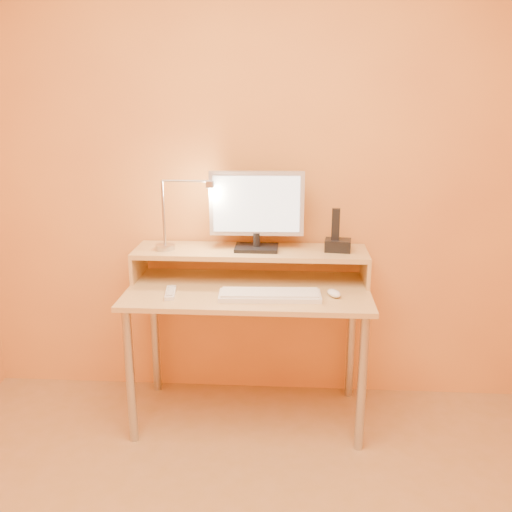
# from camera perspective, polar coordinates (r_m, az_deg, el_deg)

# --- Properties ---
(wall_back) EXTENTS (3.00, 0.04, 2.50)m
(wall_back) POSITION_cam_1_polar(r_m,az_deg,el_deg) (2.97, -0.35, 8.45)
(wall_back) COLOR #F5A348
(wall_back) RESTS_ON floor
(desk_leg_fl) EXTENTS (0.04, 0.04, 0.69)m
(desk_leg_fl) POSITION_cam_1_polar(r_m,az_deg,el_deg) (2.80, -12.70, -11.91)
(desk_leg_fl) COLOR #AFAFB3
(desk_leg_fl) RESTS_ON floor
(desk_leg_fr) EXTENTS (0.04, 0.04, 0.69)m
(desk_leg_fr) POSITION_cam_1_polar(r_m,az_deg,el_deg) (2.72, 10.74, -12.69)
(desk_leg_fr) COLOR #AFAFB3
(desk_leg_fr) RESTS_ON floor
(desk_leg_bl) EXTENTS (0.04, 0.04, 0.69)m
(desk_leg_bl) POSITION_cam_1_polar(r_m,az_deg,el_deg) (3.24, -10.26, -7.81)
(desk_leg_bl) COLOR #AFAFB3
(desk_leg_bl) RESTS_ON floor
(desk_leg_br) EXTENTS (0.04, 0.04, 0.69)m
(desk_leg_br) POSITION_cam_1_polar(r_m,az_deg,el_deg) (3.17, 9.67, -8.34)
(desk_leg_br) COLOR #AFAFB3
(desk_leg_br) RESTS_ON floor
(desk_lower) EXTENTS (1.20, 0.60, 0.02)m
(desk_lower) POSITION_cam_1_polar(r_m,az_deg,el_deg) (2.79, -0.79, -3.56)
(desk_lower) COLOR tan
(desk_lower) RESTS_ON floor
(shelf_riser_left) EXTENTS (0.02, 0.30, 0.14)m
(shelf_riser_left) POSITION_cam_1_polar(r_m,az_deg,el_deg) (3.00, -11.88, -0.84)
(shelf_riser_left) COLOR tan
(shelf_riser_left) RESTS_ON desk_lower
(shelf_riser_right) EXTENTS (0.02, 0.30, 0.14)m
(shelf_riser_right) POSITION_cam_1_polar(r_m,az_deg,el_deg) (2.92, 11.07, -1.28)
(shelf_riser_right) COLOR tan
(shelf_riser_right) RESTS_ON desk_lower
(desk_shelf) EXTENTS (1.20, 0.30, 0.02)m
(desk_shelf) POSITION_cam_1_polar(r_m,az_deg,el_deg) (2.88, -0.57, 0.44)
(desk_shelf) COLOR tan
(desk_shelf) RESTS_ON desk_lower
(monitor_foot) EXTENTS (0.22, 0.16, 0.02)m
(monitor_foot) POSITION_cam_1_polar(r_m,az_deg,el_deg) (2.87, 0.05, 0.84)
(monitor_foot) COLOR black
(monitor_foot) RESTS_ON desk_shelf
(monitor_neck) EXTENTS (0.04, 0.04, 0.07)m
(monitor_neck) POSITION_cam_1_polar(r_m,az_deg,el_deg) (2.86, 0.05, 1.69)
(monitor_neck) COLOR black
(monitor_neck) RESTS_ON monitor_foot
(monitor_panel) EXTENTS (0.48, 0.05, 0.33)m
(monitor_panel) POSITION_cam_1_polar(r_m,az_deg,el_deg) (2.83, 0.07, 5.37)
(monitor_panel) COLOR #B4B4BE
(monitor_panel) RESTS_ON monitor_neck
(monitor_back) EXTENTS (0.43, 0.02, 0.28)m
(monitor_back) POSITION_cam_1_polar(r_m,az_deg,el_deg) (2.86, 0.10, 5.46)
(monitor_back) COLOR black
(monitor_back) RESTS_ON monitor_panel
(monitor_screen) EXTENTS (0.43, 0.02, 0.28)m
(monitor_screen) POSITION_cam_1_polar(r_m,az_deg,el_deg) (2.81, 0.04, 5.30)
(monitor_screen) COLOR silver
(monitor_screen) RESTS_ON monitor_panel
(lamp_base) EXTENTS (0.10, 0.10, 0.02)m
(lamp_base) POSITION_cam_1_polar(r_m,az_deg,el_deg) (2.91, -9.25, 0.90)
(lamp_base) COLOR #AFAFB3
(lamp_base) RESTS_ON desk_shelf
(lamp_post) EXTENTS (0.01, 0.01, 0.33)m
(lamp_post) POSITION_cam_1_polar(r_m,az_deg,el_deg) (2.87, -9.41, 4.32)
(lamp_post) COLOR #AFAFB3
(lamp_post) RESTS_ON lamp_base
(lamp_arm) EXTENTS (0.24, 0.01, 0.01)m
(lamp_arm) POSITION_cam_1_polar(r_m,az_deg,el_deg) (2.82, -7.17, 7.60)
(lamp_arm) COLOR #AFAFB3
(lamp_arm) RESTS_ON lamp_post
(lamp_head) EXTENTS (0.04, 0.04, 0.03)m
(lamp_head) POSITION_cam_1_polar(r_m,az_deg,el_deg) (2.80, -4.72, 7.31)
(lamp_head) COLOR #AFAFB3
(lamp_head) RESTS_ON lamp_arm
(lamp_bulb) EXTENTS (0.03, 0.03, 0.00)m
(lamp_bulb) POSITION_cam_1_polar(r_m,az_deg,el_deg) (2.80, -4.71, 6.98)
(lamp_bulb) COLOR #FFEAC6
(lamp_bulb) RESTS_ON lamp_head
(phone_dock) EXTENTS (0.14, 0.11, 0.06)m
(phone_dock) POSITION_cam_1_polar(r_m,az_deg,el_deg) (2.87, 8.34, 1.10)
(phone_dock) COLOR black
(phone_dock) RESTS_ON desk_shelf
(phone_handset) EXTENTS (0.04, 0.03, 0.16)m
(phone_handset) POSITION_cam_1_polar(r_m,az_deg,el_deg) (2.85, 8.13, 3.24)
(phone_handset) COLOR black
(phone_handset) RESTS_ON phone_dock
(phone_led) EXTENTS (0.01, 0.00, 0.04)m
(phone_led) POSITION_cam_1_polar(r_m,az_deg,el_deg) (2.83, 9.33, 0.81)
(phone_led) COLOR blue
(phone_led) RESTS_ON phone_dock
(keyboard) EXTENTS (0.49, 0.17, 0.02)m
(keyboard) POSITION_cam_1_polar(r_m,az_deg,el_deg) (2.65, 1.42, -4.07)
(keyboard) COLOR silver
(keyboard) RESTS_ON desk_lower
(mouse) EXTENTS (0.09, 0.11, 0.03)m
(mouse) POSITION_cam_1_polar(r_m,az_deg,el_deg) (2.70, 7.95, -3.78)
(mouse) COLOR white
(mouse) RESTS_ON desk_lower
(remote_control) EXTENTS (0.07, 0.17, 0.02)m
(remote_control) POSITION_cam_1_polar(r_m,az_deg,el_deg) (2.73, -8.72, -3.74)
(remote_control) COLOR silver
(remote_control) RESTS_ON desk_lower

